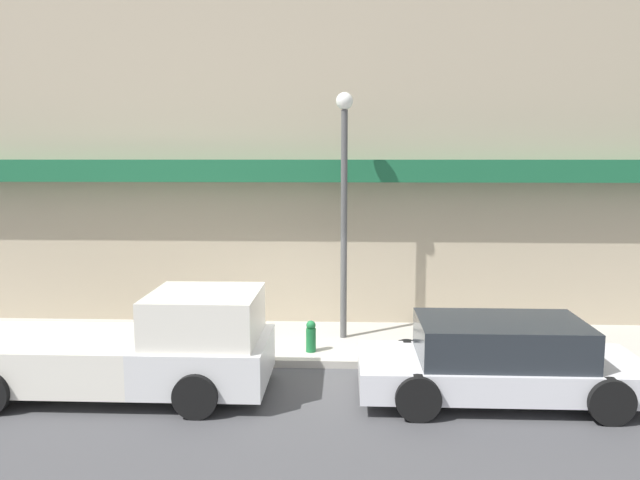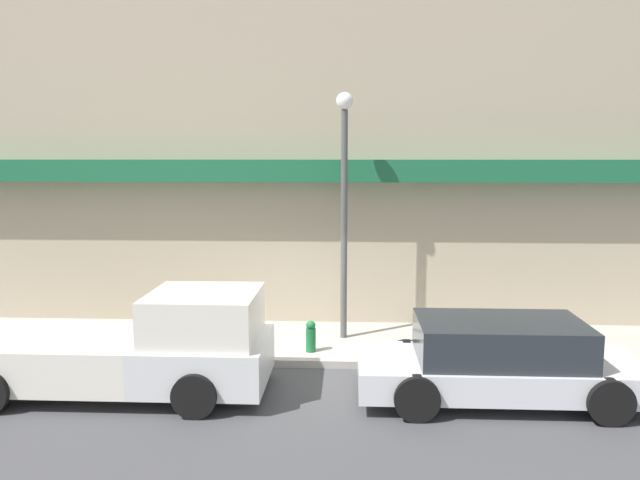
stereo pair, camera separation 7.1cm
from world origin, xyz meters
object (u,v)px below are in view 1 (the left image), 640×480
fire_hydrant (311,336)px  parked_car (500,360)px  street_lamp (344,186)px  pickup_truck (135,349)px

fire_hydrant → parked_car: bearing=-31.1°
fire_hydrant → street_lamp: (0.65, 1.04, 2.98)m
fire_hydrant → street_lamp: street_lamp is taller
pickup_truck → street_lamp: size_ratio=1.02×
parked_car → street_lamp: street_lamp is taller
street_lamp → fire_hydrant: bearing=-121.9°
pickup_truck → parked_car: 6.18m
pickup_truck → street_lamp: street_lamp is taller
fire_hydrant → street_lamp: size_ratio=0.12×
fire_hydrant → street_lamp: 3.22m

